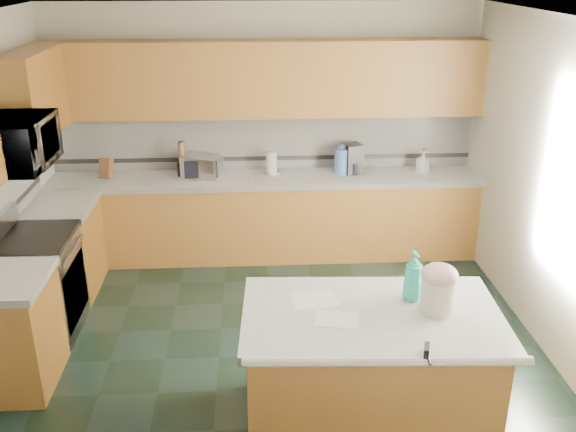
{
  "coord_description": "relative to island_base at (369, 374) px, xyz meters",
  "views": [
    {
      "loc": [
        -0.13,
        -4.55,
        3.1
      ],
      "look_at": [
        0.15,
        0.35,
        1.12
      ],
      "focal_mm": 40.0,
      "sensor_mm": 36.0,
      "label": 1
    }
  ],
  "objects": [
    {
      "name": "floor",
      "position": [
        -0.64,
        0.9,
        -0.43
      ],
      "size": [
        4.6,
        4.6,
        0.0
      ],
      "primitive_type": "plane",
      "color": "black",
      "rests_on": "ground"
    },
    {
      "name": "ceiling",
      "position": [
        -0.64,
        0.9,
        2.27
      ],
      "size": [
        4.6,
        4.6,
        0.0
      ],
      "primitive_type": "plane",
      "color": "white",
      "rests_on": "ground"
    },
    {
      "name": "wall_back",
      "position": [
        -0.64,
        3.22,
        0.92
      ],
      "size": [
        4.6,
        0.04,
        2.7
      ],
      "primitive_type": "cube",
      "color": "beige",
      "rests_on": "ground"
    },
    {
      "name": "wall_front",
      "position": [
        -0.64,
        -1.42,
        0.92
      ],
      "size": [
        4.6,
        0.04,
        2.7
      ],
      "primitive_type": "cube",
      "color": "beige",
      "rests_on": "ground"
    },
    {
      "name": "wall_right",
      "position": [
        1.68,
        0.9,
        0.92
      ],
      "size": [
        0.04,
        4.6,
        2.7
      ],
      "primitive_type": "cube",
      "color": "beige",
      "rests_on": "ground"
    },
    {
      "name": "back_base_cab",
      "position": [
        -0.64,
        2.9,
        0.0
      ],
      "size": [
        4.6,
        0.6,
        0.86
      ],
      "primitive_type": "cube",
      "color": "#5E3811",
      "rests_on": "ground"
    },
    {
      "name": "back_countertop",
      "position": [
        -0.64,
        2.9,
        0.46
      ],
      "size": [
        4.6,
        0.64,
        0.06
      ],
      "primitive_type": "cube",
      "color": "white",
      "rests_on": "back_base_cab"
    },
    {
      "name": "back_upper_cab",
      "position": [
        -0.64,
        3.03,
        1.51
      ],
      "size": [
        4.6,
        0.33,
        0.78
      ],
      "primitive_type": "cube",
      "color": "#5E3811",
      "rests_on": "wall_back"
    },
    {
      "name": "back_backsplash",
      "position": [
        -0.64,
        3.19,
        0.81
      ],
      "size": [
        4.6,
        0.02,
        0.63
      ],
      "primitive_type": "cube",
      "color": "silver",
      "rests_on": "back_countertop"
    },
    {
      "name": "back_accent_band",
      "position": [
        -0.64,
        3.18,
        0.61
      ],
      "size": [
        4.6,
        0.01,
        0.05
      ],
      "primitive_type": "cube",
      "color": "black",
      "rests_on": "back_countertop"
    },
    {
      "name": "left_base_cab_rear",
      "position": [
        -2.64,
        2.19,
        0.0
      ],
      "size": [
        0.6,
        0.82,
        0.86
      ],
      "primitive_type": "cube",
      "color": "#5E3811",
      "rests_on": "ground"
    },
    {
      "name": "left_counter_rear",
      "position": [
        -2.64,
        2.19,
        0.46
      ],
      "size": [
        0.64,
        0.82,
        0.06
      ],
      "primitive_type": "cube",
      "color": "white",
      "rests_on": "left_base_cab_rear"
    },
    {
      "name": "left_base_cab_front",
      "position": [
        -2.64,
        0.66,
        0.0
      ],
      "size": [
        0.6,
        0.72,
        0.86
      ],
      "primitive_type": "cube",
      "color": "#5E3811",
      "rests_on": "ground"
    },
    {
      "name": "left_counter_front",
      "position": [
        -2.64,
        0.66,
        0.46
      ],
      "size": [
        0.64,
        0.72,
        0.06
      ],
      "primitive_type": "cube",
      "color": "white",
      "rests_on": "left_base_cab_front"
    },
    {
      "name": "left_upper_cab_rear",
      "position": [
        -2.77,
        2.32,
        1.51
      ],
      "size": [
        0.33,
        1.09,
        0.78
      ],
      "primitive_type": "cube",
      "color": "#5E3811",
      "rests_on": "wall_left"
    },
    {
      "name": "range_body",
      "position": [
        -2.64,
        1.4,
        0.01
      ],
      "size": [
        0.6,
        0.76,
        0.88
      ],
      "primitive_type": "cube",
      "color": "#B7B7BC",
      "rests_on": "ground"
    },
    {
      "name": "range_oven_door",
      "position": [
        -2.35,
        1.4,
        -0.03
      ],
      "size": [
        0.02,
        0.68,
        0.55
      ],
      "primitive_type": "cube",
      "color": "black",
      "rests_on": "range_body"
    },
    {
      "name": "range_cooktop",
      "position": [
        -2.64,
        1.4,
        0.47
      ],
      "size": [
        0.62,
        0.78,
        0.04
      ],
      "primitive_type": "cube",
      "color": "black",
      "rests_on": "range_body"
    },
    {
      "name": "range_handle",
      "position": [
        -2.32,
        1.4,
        0.35
      ],
      "size": [
        0.02,
        0.66,
        0.02
      ],
      "primitive_type": "cylinder",
      "rotation": [
        1.57,
        0.0,
        0.0
      ],
      "color": "#B7B7BC",
      "rests_on": "range_body"
    },
    {
      "name": "microwave",
      "position": [
        -2.64,
        1.4,
        1.3
      ],
      "size": [
        0.5,
        0.73,
        0.41
      ],
      "primitive_type": "imported",
      "rotation": [
        0.0,
        0.0,
        1.57
      ],
      "color": "#B7B7BC",
      "rests_on": "wall_left"
    },
    {
      "name": "island_base",
      "position": [
        0.0,
        0.0,
        0.0
      ],
      "size": [
        1.66,
        1.01,
        0.86
      ],
      "primitive_type": "cube",
      "rotation": [
        0.0,
        0.0,
        -0.05
      ],
      "color": "#5E3811",
      "rests_on": "ground"
    },
    {
      "name": "island_top",
      "position": [
        0.0,
        0.0,
        0.46
      ],
      "size": [
        1.77,
        1.11,
        0.06
      ],
      "primitive_type": "cube",
      "rotation": [
        0.0,
        0.0,
        -0.05
      ],
      "color": "white",
      "rests_on": "island_base"
    },
    {
      "name": "island_bullnose",
      "position": [
        0.0,
        -0.51,
        0.46
      ],
      "size": [
        1.72,
        0.15,
        0.06
      ],
      "primitive_type": "cylinder",
      "rotation": [
        0.0,
        1.57,
        -0.05
      ],
      "color": "white",
      "rests_on": "island_base"
    },
    {
      "name": "treat_jar",
      "position": [
        0.43,
        -0.01,
        0.61
      ],
      "size": [
        0.26,
        0.26,
        0.23
      ],
      "primitive_type": "cylinder",
      "rotation": [
        0.0,
        0.0,
        0.21
      ],
      "color": "beige",
      "rests_on": "island_top"
    },
    {
      "name": "treat_jar_lid",
      "position": [
        0.43,
        -0.01,
        0.76
      ],
      "size": [
        0.24,
        0.24,
        0.15
      ],
      "primitive_type": "ellipsoid",
      "color": "#E0A8A8",
      "rests_on": "treat_jar"
    },
    {
      "name": "treat_jar_knob",
      "position": [
        0.43,
        -0.01,
        0.81
      ],
      "size": [
        0.08,
        0.03,
        0.03
      ],
      "primitive_type": "cylinder",
      "rotation": [
        0.0,
        1.57,
        0.0
      ],
      "color": "tan",
      "rests_on": "treat_jar_lid"
    },
    {
      "name": "treat_jar_knob_end_l",
      "position": [
        0.39,
        -0.01,
        0.81
      ],
      "size": [
        0.04,
        0.04,
        0.04
      ],
      "primitive_type": "sphere",
      "color": "tan",
      "rests_on": "treat_jar_lid"
    },
    {
      "name": "treat_jar_knob_end_r",
      "position": [
        0.47,
        -0.01,
        0.81
      ],
      "size": [
        0.04,
        0.04,
        0.04
      ],
      "primitive_type": "sphere",
      "color": "tan",
      "rests_on": "treat_jar_lid"
    },
    {
      "name": "soap_bottle_island",
      "position": [
        0.31,
        0.17,
        0.67
      ],
      "size": [
        0.15,
        0.15,
        0.35
      ],
      "primitive_type": "imported",
      "rotation": [
        0.0,
        0.0,
        0.13
      ],
      "color": "teal",
      "rests_on": "island_top"
    },
    {
      "name": "paper_sheet_a",
      "position": [
        -0.24,
        -0.07,
        0.49
      ],
      "size": [
        0.32,
        0.27,
        0.0
      ],
      "primitive_type": "cube",
      "rotation": [
        0.0,
        0.0,
        -0.22
      ],
      "color": "white",
      "rests_on": "island_top"
    },
    {
      "name": "paper_sheet_b",
      "position": [
        -0.36,
        0.18,
        0.49
      ],
      "size": [
        0.33,
        0.27,
        0.0
      ],
      "primitive_type": "cube",
      "rotation": [
        0.0,
        0.0,
        0.12
      ],
      "color": "white",
      "rests_on": "island_top"
    },
    {
      "name": "clamp_body",
      "position": [
        0.23,
        -0.49,
        0.5
      ],
      "size": [
        0.06,
        0.11,
        0.09
      ],
      "primitive_type": "cube",
      "rotation": [
        0.0,
        0.0,
        -0.29
      ],
      "color": "black",
      "rests_on": "island_top"
    },
    {
      "name": "clamp_handle",
      "position": [
        0.23,
        -0.55,
        0.48
      ],
      "size": [
        0.02,
        0.07,
        0.02
      ],
      "primitive_type": "cylinder",
      "rotation": [
        1.57,
        0.0,
        0.0
      ],
      "color": "black",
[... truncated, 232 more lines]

